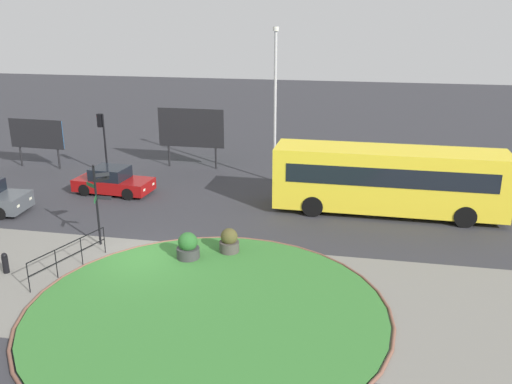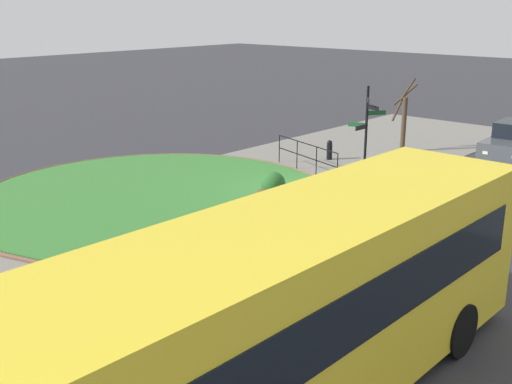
# 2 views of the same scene
# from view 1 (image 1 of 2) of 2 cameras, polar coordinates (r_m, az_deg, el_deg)

# --- Properties ---
(ground) EXTENTS (120.00, 120.00, 0.00)m
(ground) POSITION_cam_1_polar(r_m,az_deg,el_deg) (22.05, -11.69, -6.84)
(ground) COLOR #333338
(sidewalk_paving) EXTENTS (32.00, 7.68, 0.02)m
(sidewalk_paving) POSITION_cam_1_polar(r_m,az_deg,el_deg) (20.29, -14.03, -9.31)
(sidewalk_paving) COLOR gray
(sidewalk_paving) RESTS_ON ground
(grass_island) EXTENTS (11.65, 11.65, 0.10)m
(grass_island) POSITION_cam_1_polar(r_m,az_deg,el_deg) (18.13, -5.14, -12.19)
(grass_island) COLOR #387A33
(grass_island) RESTS_ON ground
(grass_kerb_ring) EXTENTS (11.96, 11.96, 0.11)m
(grass_kerb_ring) POSITION_cam_1_polar(r_m,az_deg,el_deg) (18.13, -5.14, -12.17)
(grass_kerb_ring) COLOR brown
(grass_kerb_ring) RESTS_ON ground
(signpost_directional) EXTENTS (1.24, 1.23, 3.47)m
(signpost_directional) POSITION_cam_1_polar(r_m,az_deg,el_deg) (23.03, -16.26, -0.68)
(signpost_directional) COLOR black
(signpost_directional) RESTS_ON ground
(bollard_foreground) EXTENTS (0.23, 0.23, 0.81)m
(bollard_foreground) POSITION_cam_1_polar(r_m,az_deg,el_deg) (22.32, -24.79, -6.75)
(bollard_foreground) COLOR black
(bollard_foreground) RESTS_ON ground
(railing_grass_edge) EXTENTS (1.11, 3.59, 1.13)m
(railing_grass_edge) POSITION_cam_1_polar(r_m,az_deg,el_deg) (21.44, -19.03, -6.14)
(railing_grass_edge) COLOR black
(railing_grass_edge) RESTS_ON ground
(bus_yellow) EXTENTS (10.77, 2.65, 3.16)m
(bus_yellow) POSITION_cam_1_polar(r_m,az_deg,el_deg) (26.53, 13.69, 1.30)
(bus_yellow) COLOR yellow
(bus_yellow) RESTS_ON ground
(car_near_lane) EXTENTS (4.21, 2.08, 1.42)m
(car_near_lane) POSITION_cam_1_polar(r_m,az_deg,el_deg) (30.00, -14.76, 1.07)
(car_near_lane) COLOR maroon
(car_near_lane) RESTS_ON ground
(traffic_light_near) EXTENTS (0.49, 0.31, 3.63)m
(traffic_light_near) POSITION_cam_1_polar(r_m,az_deg,el_deg) (33.29, -15.85, 6.25)
(traffic_light_near) COLOR black
(traffic_light_near) RESTS_ON ground
(lamppost_tall) EXTENTS (0.32, 0.32, 8.51)m
(lamppost_tall) POSITION_cam_1_polar(r_m,az_deg,el_deg) (30.29, 2.02, 9.42)
(lamppost_tall) COLOR #B7B7BC
(lamppost_tall) RESTS_ON ground
(billboard_left) EXTENTS (3.66, 0.31, 3.04)m
(billboard_left) POSITION_cam_1_polar(r_m,az_deg,el_deg) (36.18, -21.99, 5.58)
(billboard_left) COLOR black
(billboard_left) RESTS_ON ground
(billboard_right) EXTENTS (4.16, 0.17, 3.70)m
(billboard_right) POSITION_cam_1_polar(r_m,az_deg,el_deg) (33.74, -6.81, 6.59)
(billboard_right) COLOR black
(billboard_right) RESTS_ON ground
(planter_near_signpost) EXTENTS (0.90, 0.90, 1.15)m
(planter_near_signpost) POSITION_cam_1_polar(r_m,az_deg,el_deg) (21.44, -7.14, -5.81)
(planter_near_signpost) COLOR #383838
(planter_near_signpost) RESTS_ON ground
(planter_kerbside) EXTENTS (0.80, 0.80, 1.08)m
(planter_kerbside) POSITION_cam_1_polar(r_m,az_deg,el_deg) (21.84, -2.83, -5.29)
(planter_kerbside) COLOR #47423D
(planter_kerbside) RESTS_ON ground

